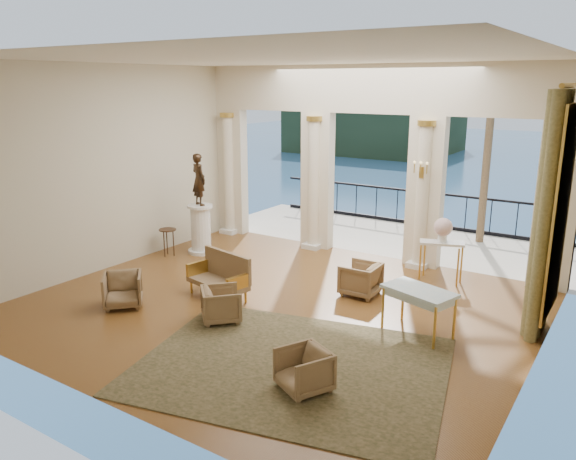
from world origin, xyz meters
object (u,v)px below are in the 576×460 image
Objects in this scene: armchair_d at (221,303)px; settee at (221,275)px; statue at (199,179)px; game_table at (419,294)px; armchair_a at (123,288)px; console_table at (442,249)px; armchair_c at (360,277)px; armchair_b at (304,368)px; side_table at (168,233)px; pedestal at (201,230)px.

armchair_d is 0.48× the size of settee.
game_table is at bearing -175.23° from statue.
armchair_a is 3.86m from statue.
console_table is (3.29, 3.25, 0.28)m from settee.
armchair_c is 0.57× the size of statue.
statue is (-1.08, 3.40, 1.48)m from armchair_a.
armchair_c is 0.55× the size of game_table.
settee is (-0.75, 0.90, 0.10)m from armchair_d.
console_table reaches higher than armchair_d.
armchair_b is at bearing -54.32° from armchair_a.
armchair_d is 4.23m from side_table.
settee is 1.09× the size of game_table.
pedestal reaches higher than armchair_d.
armchair_c is 1.98m from game_table.
armchair_c is 1.08× the size of side_table.
pedestal is at bearing -96.70° from armchair_c.
statue is (0.00, 0.00, 1.25)m from pedestal.
game_table is at bearing -25.34° from armchair_a.
settee is at bearing 173.72° from armchair_b.
armchair_b is 0.98× the size of side_table.
armchair_d is at bearing -139.04° from game_table.
side_table is (-6.11, -1.88, -0.14)m from console_table.
game_table is 6.34m from pedestal.
armchair_a is 5.42m from game_table.
console_table is (5.61, 1.25, 0.13)m from pedestal.
armchair_b is at bearing -29.89° from side_table.
console_table is at bearing 146.06° from armchair_c.
settee reaches higher than armchair_d.
armchair_a reaches higher than armchair_d.
armchair_b is at bearing -161.93° from armchair_d.
pedestal is at bearing -0.00° from statue.
armchair_c is at bearing 131.31° from armchair_b.
armchair_c is at bearing -142.92° from console_table.
armchair_a is 1.05× the size of armchair_d.
pedestal reaches higher than game_table.
settee reaches higher than game_table.
console_table is at bearing 12.56° from pedestal.
settee is 2.13× the size of side_table.
statue is at bearing -176.92° from game_table.
settee is at bearing -155.95° from game_table.
settee reaches higher than armchair_a.
console_table is (1.06, 1.66, 0.35)m from armchair_c.
game_table is at bearing -112.21° from armchair_d.
armchair_b is 0.54× the size of pedestal.
statue reaches higher than game_table.
armchair_a is 0.57× the size of statue.
armchair_c is (-0.95, 3.66, 0.03)m from armchair_b.
pedestal is 1.24× the size of console_table.
pedestal reaches higher than settee.
side_table is at bearing 74.12° from armchair_a.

